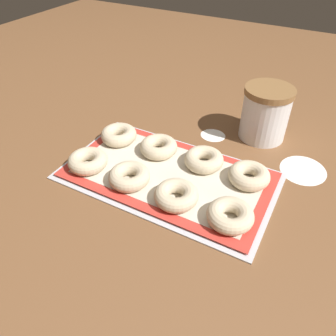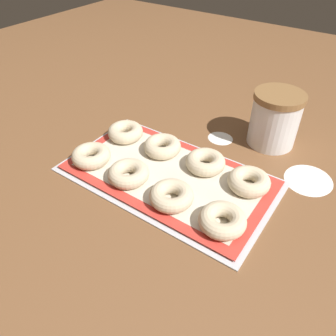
# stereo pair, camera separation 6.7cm
# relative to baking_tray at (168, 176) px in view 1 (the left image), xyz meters

# --- Properties ---
(ground_plane) EXTENTS (2.80, 2.80, 0.00)m
(ground_plane) POSITION_rel_baking_tray_xyz_m (-0.01, -0.02, -0.00)
(ground_plane) COLOR brown
(baking_tray) EXTENTS (0.51, 0.29, 0.01)m
(baking_tray) POSITION_rel_baking_tray_xyz_m (0.00, 0.00, 0.00)
(baking_tray) COLOR silver
(baking_tray) RESTS_ON ground_plane
(baking_mat) EXTENTS (0.49, 0.27, 0.00)m
(baking_mat) POSITION_rel_baking_tray_xyz_m (-0.00, 0.00, 0.01)
(baking_mat) COLOR red
(baking_mat) RESTS_ON baking_tray
(bagel_front_far_left) EXTENTS (0.10, 0.10, 0.03)m
(bagel_front_far_left) POSITION_rel_baking_tray_xyz_m (-0.19, -0.07, 0.02)
(bagel_front_far_left) COLOR beige
(bagel_front_far_left) RESTS_ON baking_mat
(bagel_front_mid_left) EXTENTS (0.10, 0.10, 0.03)m
(bagel_front_mid_left) POSITION_rel_baking_tray_xyz_m (-0.06, -0.07, 0.02)
(bagel_front_mid_left) COLOR beige
(bagel_front_mid_left) RESTS_ON baking_mat
(bagel_front_mid_right) EXTENTS (0.10, 0.10, 0.03)m
(bagel_front_mid_right) POSITION_rel_baking_tray_xyz_m (0.06, -0.07, 0.02)
(bagel_front_mid_right) COLOR beige
(bagel_front_mid_right) RESTS_ON baking_mat
(bagel_front_far_right) EXTENTS (0.10, 0.10, 0.03)m
(bagel_front_far_right) POSITION_rel_baking_tray_xyz_m (0.18, -0.07, 0.02)
(bagel_front_far_right) COLOR beige
(bagel_front_far_right) RESTS_ON baking_mat
(bagel_back_far_left) EXTENTS (0.10, 0.10, 0.03)m
(bagel_back_far_left) POSITION_rel_baking_tray_xyz_m (-0.19, 0.06, 0.02)
(bagel_back_far_left) COLOR beige
(bagel_back_far_left) RESTS_ON baking_mat
(bagel_back_mid_left) EXTENTS (0.10, 0.10, 0.03)m
(bagel_back_mid_left) POSITION_rel_baking_tray_xyz_m (-0.06, 0.06, 0.02)
(bagel_back_mid_left) COLOR beige
(bagel_back_mid_left) RESTS_ON baking_mat
(bagel_back_mid_right) EXTENTS (0.10, 0.10, 0.03)m
(bagel_back_mid_right) POSITION_rel_baking_tray_xyz_m (0.06, 0.07, 0.02)
(bagel_back_mid_right) COLOR beige
(bagel_back_mid_right) RESTS_ON baking_mat
(bagel_back_far_right) EXTENTS (0.10, 0.10, 0.03)m
(bagel_back_far_right) POSITION_rel_baking_tray_xyz_m (0.18, 0.07, 0.02)
(bagel_back_far_right) COLOR beige
(bagel_back_far_right) RESTS_ON baking_mat
(flour_canister) EXTENTS (0.13, 0.13, 0.15)m
(flour_canister) POSITION_rel_baking_tray_xyz_m (0.15, 0.29, 0.07)
(flour_canister) COLOR white
(flour_canister) RESTS_ON ground_plane
(flour_patch_near) EXTENTS (0.11, 0.12, 0.00)m
(flour_patch_near) POSITION_rel_baking_tray_xyz_m (0.29, 0.18, -0.00)
(flour_patch_near) COLOR white
(flour_patch_near) RESTS_ON ground_plane
(flour_patch_far) EXTENTS (0.07, 0.07, 0.00)m
(flour_patch_far) POSITION_rel_baking_tray_xyz_m (0.03, 0.22, -0.00)
(flour_patch_far) COLOR white
(flour_patch_far) RESTS_ON ground_plane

